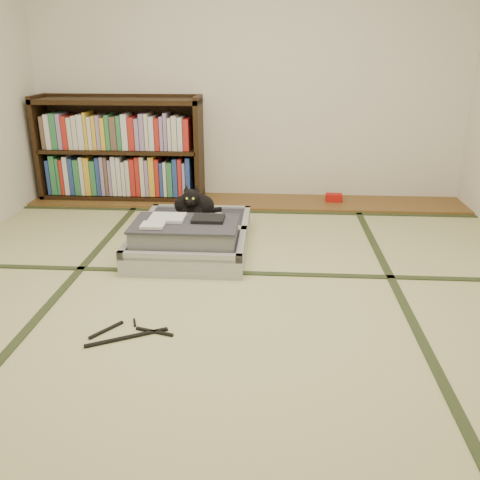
{
  "coord_description": "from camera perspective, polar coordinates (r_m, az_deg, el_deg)",
  "views": [
    {
      "loc": [
        0.24,
        -2.57,
        1.36
      ],
      "look_at": [
        0.05,
        0.35,
        0.25
      ],
      "focal_mm": 38.0,
      "sensor_mm": 36.0,
      "label": 1
    }
  ],
  "objects": [
    {
      "name": "floor",
      "position": [
        2.91,
        -1.45,
        -7.03
      ],
      "size": [
        4.5,
        4.5,
        0.0
      ],
      "primitive_type": "plane",
      "color": "#CBCA87",
      "rests_on": "ground"
    },
    {
      "name": "room_shell",
      "position": [
        2.58,
        -1.77,
        23.05
      ],
      "size": [
        4.5,
        4.5,
        4.5
      ],
      "color": "white",
      "rests_on": "ground"
    },
    {
      "name": "wood_strip",
      "position": [
        4.77,
        0.72,
        4.35
      ],
      "size": [
        4.0,
        0.5,
        0.02
      ],
      "primitive_type": "cube",
      "color": "brown",
      "rests_on": "ground"
    },
    {
      "name": "hanger",
      "position": [
        2.66,
        -12.38,
        -10.25
      ],
      "size": [
        0.42,
        0.29,
        0.01
      ],
      "color": "black",
      "rests_on": "floor"
    },
    {
      "name": "suitcase",
      "position": [
        3.61,
        -5.53,
        0.4
      ],
      "size": [
        0.79,
        1.05,
        0.31
      ],
      "color": "#AEAEB3",
      "rests_on": "floor"
    },
    {
      "name": "tatami_borders",
      "position": [
        3.36,
        -0.69,
        -3.03
      ],
      "size": [
        4.0,
        4.5,
        0.01
      ],
      "color": "#2D381E",
      "rests_on": "ground"
    },
    {
      "name": "cable_coil",
      "position": [
        3.87,
        -2.44,
        2.73
      ],
      "size": [
        0.11,
        0.11,
        0.03
      ],
      "color": "white",
      "rests_on": "suitcase"
    },
    {
      "name": "cat",
      "position": [
        3.83,
        -5.21,
        3.97
      ],
      "size": [
        0.35,
        0.35,
        0.28
      ],
      "color": "black",
      "rests_on": "suitcase"
    },
    {
      "name": "red_item",
      "position": [
        4.81,
        10.5,
        4.71
      ],
      "size": [
        0.15,
        0.09,
        0.07
      ],
      "primitive_type": "cube",
      "rotation": [
        0.0,
        0.0,
        -0.03
      ],
      "color": "#B0130E",
      "rests_on": "wood_strip"
    },
    {
      "name": "bookcase",
      "position": [
        4.93,
        -13.26,
        9.64
      ],
      "size": [
        1.52,
        0.35,
        0.98
      ],
      "color": "black",
      "rests_on": "wood_strip"
    }
  ]
}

